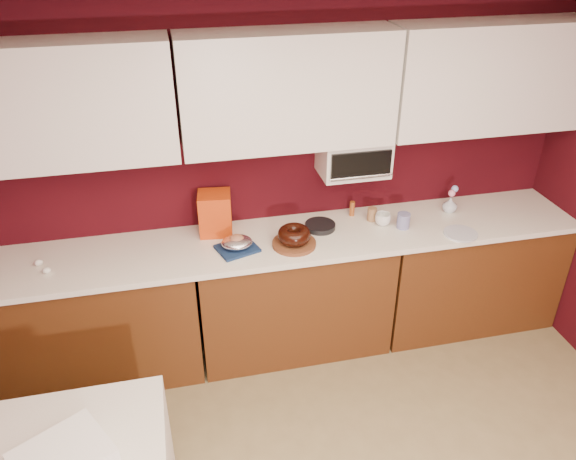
# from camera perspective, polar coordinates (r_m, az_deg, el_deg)

# --- Properties ---
(ceiling) EXTENTS (4.00, 4.50, 0.02)m
(ceiling) POSITION_cam_1_polar(r_m,az_deg,el_deg) (1.43, 19.48, 15.60)
(ceiling) COLOR white
(ceiling) RESTS_ON wall_back
(wall_back) EXTENTS (4.00, 0.02, 2.50)m
(wall_back) POSITION_cam_1_polar(r_m,az_deg,el_deg) (3.84, -0.55, 6.06)
(wall_back) COLOR #3B080E
(wall_back) RESTS_ON floor
(base_cabinet_left) EXTENTS (1.31, 0.58, 0.86)m
(base_cabinet_left) POSITION_cam_1_polar(r_m,az_deg,el_deg) (3.98, -18.84, -8.72)
(base_cabinet_left) COLOR #542B10
(base_cabinet_left) RESTS_ON floor
(base_cabinet_center) EXTENTS (1.31, 0.58, 0.86)m
(base_cabinet_center) POSITION_cam_1_polar(r_m,az_deg,el_deg) (4.00, 0.45, -6.53)
(base_cabinet_center) COLOR #542B10
(base_cabinet_center) RESTS_ON floor
(base_cabinet_right) EXTENTS (1.31, 0.58, 0.86)m
(base_cabinet_right) POSITION_cam_1_polar(r_m,az_deg,el_deg) (4.44, 17.49, -3.97)
(base_cabinet_right) COLOR #542B10
(base_cabinet_right) RESTS_ON floor
(countertop) EXTENTS (4.00, 0.62, 0.04)m
(countertop) POSITION_cam_1_polar(r_m,az_deg,el_deg) (3.75, 0.48, -1.01)
(countertop) COLOR white
(countertop) RESTS_ON base_cabinet_center
(upper_cabinet_left) EXTENTS (1.31, 0.33, 0.70)m
(upper_cabinet_left) POSITION_cam_1_polar(r_m,az_deg,el_deg) (3.46, -22.59, 11.61)
(upper_cabinet_left) COLOR white
(upper_cabinet_left) RESTS_ON wall_back
(upper_cabinet_center) EXTENTS (1.31, 0.33, 0.70)m
(upper_cabinet_center) POSITION_cam_1_polar(r_m,az_deg,el_deg) (3.49, -0.01, 14.01)
(upper_cabinet_center) COLOR white
(upper_cabinet_center) RESTS_ON wall_back
(upper_cabinet_right) EXTENTS (1.31, 0.33, 0.70)m
(upper_cabinet_right) POSITION_cam_1_polar(r_m,az_deg,el_deg) (3.99, 19.67, 14.40)
(upper_cabinet_right) COLOR white
(upper_cabinet_right) RESTS_ON wall_back
(toaster_oven) EXTENTS (0.45, 0.30, 0.25)m
(toaster_oven) POSITION_cam_1_polar(r_m,az_deg,el_deg) (3.78, 6.65, 7.49)
(toaster_oven) COLOR white
(toaster_oven) RESTS_ON upper_cabinet_center
(toaster_oven_door) EXTENTS (0.40, 0.02, 0.18)m
(toaster_oven_door) POSITION_cam_1_polar(r_m,az_deg,el_deg) (3.64, 7.45, 6.53)
(toaster_oven_door) COLOR black
(toaster_oven_door) RESTS_ON toaster_oven
(toaster_oven_handle) EXTENTS (0.42, 0.02, 0.02)m
(toaster_oven_handle) POSITION_cam_1_polar(r_m,az_deg,el_deg) (3.66, 7.45, 5.36)
(toaster_oven_handle) COLOR silver
(toaster_oven_handle) RESTS_ON toaster_oven
(cake_base) EXTENTS (0.38, 0.38, 0.03)m
(cake_base) POSITION_cam_1_polar(r_m,az_deg,el_deg) (3.64, 0.62, -1.39)
(cake_base) COLOR brown
(cake_base) RESTS_ON countertop
(bundt_cake) EXTENTS (0.22, 0.22, 0.09)m
(bundt_cake) POSITION_cam_1_polar(r_m,az_deg,el_deg) (3.61, 0.63, -0.49)
(bundt_cake) COLOR black
(bundt_cake) RESTS_ON cake_base
(navy_towel) EXTENTS (0.30, 0.27, 0.02)m
(navy_towel) POSITION_cam_1_polar(r_m,az_deg,el_deg) (3.61, -5.18, -1.88)
(navy_towel) COLOR navy
(navy_towel) RESTS_ON countertop
(foil_ham_nest) EXTENTS (0.24, 0.22, 0.07)m
(foil_ham_nest) POSITION_cam_1_polar(r_m,az_deg,el_deg) (3.59, -5.22, -1.26)
(foil_ham_nest) COLOR white
(foil_ham_nest) RESTS_ON navy_towel
(roasted_ham) EXTENTS (0.10, 0.08, 0.06)m
(roasted_ham) POSITION_cam_1_polar(r_m,az_deg,el_deg) (3.58, -5.23, -0.92)
(roasted_ham) COLOR #A96C4D
(roasted_ham) RESTS_ON foil_ham_nest
(pandoro_box) EXTENTS (0.23, 0.22, 0.29)m
(pandoro_box) POSITION_cam_1_polar(r_m,az_deg,el_deg) (3.76, -7.41, 1.70)
(pandoro_box) COLOR #B01D0B
(pandoro_box) RESTS_ON countertop
(dark_pan) EXTENTS (0.22, 0.22, 0.04)m
(dark_pan) POSITION_cam_1_polar(r_m,az_deg,el_deg) (3.84, 3.28, 0.41)
(dark_pan) COLOR black
(dark_pan) RESTS_ON countertop
(coffee_mug) EXTENTS (0.12, 0.12, 0.10)m
(coffee_mug) POSITION_cam_1_polar(r_m,az_deg,el_deg) (3.91, 9.61, 1.20)
(coffee_mug) COLOR white
(coffee_mug) RESTS_ON countertop
(blue_jar) EXTENTS (0.12, 0.12, 0.11)m
(blue_jar) POSITION_cam_1_polar(r_m,az_deg,el_deg) (3.91, 11.64, 0.93)
(blue_jar) COLOR navy
(blue_jar) RESTS_ON countertop
(flower_vase) EXTENTS (0.10, 0.10, 0.13)m
(flower_vase) POSITION_cam_1_polar(r_m,az_deg,el_deg) (4.19, 16.14, 2.57)
(flower_vase) COLOR silver
(flower_vase) RESTS_ON countertop
(flower_pink) EXTENTS (0.05, 0.05, 0.05)m
(flower_pink) POSITION_cam_1_polar(r_m,az_deg,el_deg) (4.15, 16.31, 3.61)
(flower_pink) COLOR pink
(flower_pink) RESTS_ON flower_vase
(flower_blue) EXTENTS (0.05, 0.05, 0.05)m
(flower_blue) POSITION_cam_1_polar(r_m,az_deg,el_deg) (4.17, 16.59, 4.04)
(flower_blue) COLOR #96ADF1
(flower_blue) RESTS_ON flower_vase
(china_plate) EXTENTS (0.28, 0.28, 0.01)m
(china_plate) POSITION_cam_1_polar(r_m,az_deg,el_deg) (3.94, 17.13, -0.34)
(china_plate) COLOR silver
(china_plate) RESTS_ON countertop
(amber_bottle) EXTENTS (0.04, 0.04, 0.11)m
(amber_bottle) POSITION_cam_1_polar(r_m,az_deg,el_deg) (4.00, 6.53, 2.17)
(amber_bottle) COLOR #95491B
(amber_bottle) RESTS_ON countertop
(paper_cup) EXTENTS (0.08, 0.08, 0.10)m
(paper_cup) POSITION_cam_1_polar(r_m,az_deg,el_deg) (3.96, 8.52, 1.60)
(paper_cup) COLOR olive
(paper_cup) RESTS_ON countertop
(egg_left) EXTENTS (0.06, 0.05, 0.04)m
(egg_left) POSITION_cam_1_polar(r_m,az_deg,el_deg) (3.67, -23.33, -3.79)
(egg_left) COLOR silver
(egg_left) RESTS_ON countertop
(egg_right) EXTENTS (0.06, 0.04, 0.04)m
(egg_right) POSITION_cam_1_polar(r_m,az_deg,el_deg) (3.77, -24.00, -3.04)
(egg_right) COLOR white
(egg_right) RESTS_ON countertop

